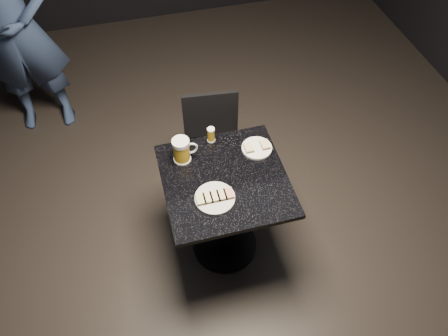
{
  "coord_description": "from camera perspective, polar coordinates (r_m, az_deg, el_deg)",
  "views": [
    {
      "loc": [
        -0.39,
        -1.47,
        2.69
      ],
      "look_at": [
        0.0,
        0.02,
        0.82
      ],
      "focal_mm": 35.0,
      "sensor_mm": 36.0,
      "label": 1
    }
  ],
  "objects": [
    {
      "name": "floor",
      "position": [
        3.08,
        0.1,
        -10.02
      ],
      "size": [
        6.0,
        6.0,
        0.0
      ],
      "primitive_type": "plane",
      "color": "black",
      "rests_on": "ground"
    },
    {
      "name": "plate_large",
      "position": [
        2.37,
        -1.2,
        -3.96
      ],
      "size": [
        0.22,
        0.22,
        0.01
      ],
      "primitive_type": "cylinder",
      "color": "silver",
      "rests_on": "table"
    },
    {
      "name": "plate_small",
      "position": [
        2.61,
        4.31,
        2.61
      ],
      "size": [
        0.18,
        0.18,
        0.01
      ],
      "primitive_type": "cylinder",
      "color": "white",
      "rests_on": "table"
    },
    {
      "name": "patron",
      "position": [
        3.64,
        -25.58,
        15.95
      ],
      "size": [
        0.66,
        0.45,
        1.77
      ],
      "primitive_type": "imported",
      "rotation": [
        0.0,
        0.0,
        -0.04
      ],
      "color": "navy",
      "rests_on": "floor"
    },
    {
      "name": "table",
      "position": [
        2.65,
        0.11,
        -4.61
      ],
      "size": [
        0.7,
        0.7,
        0.75
      ],
      "color": "black",
      "rests_on": "floor"
    },
    {
      "name": "beer_mug",
      "position": [
        2.5,
        -5.51,
        2.35
      ],
      "size": [
        0.15,
        0.1,
        0.16
      ],
      "color": "white",
      "rests_on": "table"
    },
    {
      "name": "beer_tumbler",
      "position": [
        2.62,
        -1.7,
        4.38
      ],
      "size": [
        0.05,
        0.05,
        0.1
      ],
      "color": "silver",
      "rests_on": "table"
    },
    {
      "name": "chair",
      "position": [
        2.97,
        -1.42,
        3.1
      ],
      "size": [
        0.41,
        0.41,
        0.85
      ],
      "color": "black",
      "rests_on": "floor"
    },
    {
      "name": "canapes_on_plate_large",
      "position": [
        2.36,
        -1.21,
        -3.73
      ],
      "size": [
        0.2,
        0.07,
        0.02
      ],
      "color": "#4C3521",
      "rests_on": "plate_large"
    },
    {
      "name": "canapes_on_plate_small",
      "position": [
        2.59,
        4.33,
        2.85
      ],
      "size": [
        0.15,
        0.07,
        0.02
      ],
      "color": "#4C3521",
      "rests_on": "plate_small"
    }
  ]
}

